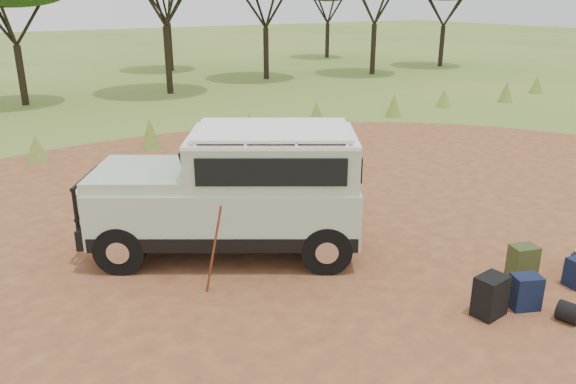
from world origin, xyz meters
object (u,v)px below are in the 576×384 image
backpack_navy (525,292)px  safari_vehicle (236,194)px  backpack_olive (523,262)px  walking_staff (214,250)px  backpack_black (490,296)px

backpack_navy → safari_vehicle: bearing=147.3°
safari_vehicle → backpack_olive: safari_vehicle is taller
safari_vehicle → walking_staff: bearing=-98.5°
walking_staff → backpack_olive: (4.24, -2.15, -0.41)m
walking_staff → backpack_navy: 4.47m
safari_vehicle → backpack_black: bearing=-29.3°
walking_staff → backpack_olive: size_ratio=2.53×
backpack_navy → backpack_olive: (0.73, 0.58, 0.02)m
walking_staff → backpack_olive: walking_staff is taller
walking_staff → backpack_olive: 4.77m
backpack_black → backpack_navy: bearing=-20.3°
safari_vehicle → backpack_olive: (3.32, -3.23, -0.78)m
backpack_black → backpack_olive: size_ratio=1.07×
backpack_black → safari_vehicle: bearing=112.3°
walking_staff → backpack_olive: bearing=-85.5°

